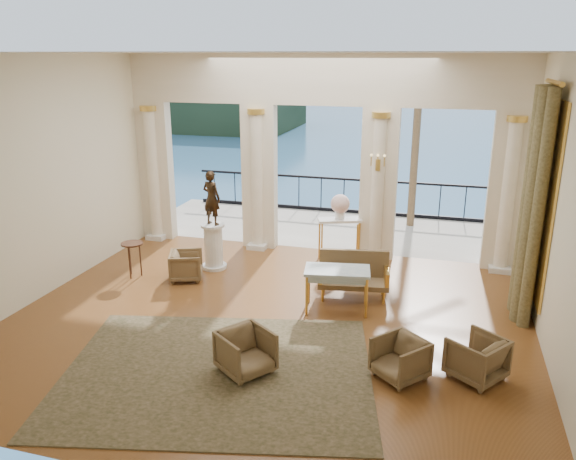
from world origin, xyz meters
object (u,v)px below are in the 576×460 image
(armchair_c, at_px, (477,356))
(armchair_b, at_px, (400,357))
(statue, at_px, (211,198))
(armchair_a, at_px, (246,350))
(side_table, at_px, (132,248))
(settee, at_px, (354,275))
(pedestal, at_px, (214,247))
(console_table, at_px, (340,226))
(armchair_d, at_px, (186,264))
(game_table, at_px, (337,273))

(armchair_c, bearing_deg, armchair_b, -38.14)
(armchair_c, distance_m, statue, 6.27)
(armchair_c, bearing_deg, statue, -83.19)
(armchair_a, relative_size, side_table, 0.97)
(armchair_b, relative_size, settee, 0.48)
(pedestal, height_order, console_table, pedestal)
(console_table, distance_m, side_table, 4.56)
(armchair_b, height_order, statue, statue)
(armchair_b, height_order, armchair_d, armchair_b)
(armchair_c, bearing_deg, side_table, -71.06)
(statue, bearing_deg, pedestal, 78.96)
(armchair_a, distance_m, side_table, 4.58)
(armchair_a, height_order, armchair_c, armchair_a)
(armchair_b, bearing_deg, armchair_c, 55.80)
(statue, bearing_deg, game_table, 171.10)
(armchair_c, distance_m, game_table, 2.92)
(game_table, distance_m, pedestal, 3.29)
(armchair_d, bearing_deg, pedestal, -41.90)
(side_table, bearing_deg, armchair_d, 7.13)
(game_table, bearing_deg, statue, 146.18)
(armchair_b, xyz_separation_m, side_table, (-5.73, 2.42, 0.30))
(statue, bearing_deg, side_table, 47.79)
(statue, height_order, side_table, statue)
(armchair_a, xyz_separation_m, statue, (-2.11, 3.79, 1.22))
(pedestal, xyz_separation_m, console_table, (2.50, 1.40, 0.29))
(armchair_d, bearing_deg, armchair_b, -140.12)
(settee, xyz_separation_m, game_table, (-0.19, -0.71, 0.28))
(pedestal, bearing_deg, settee, -11.53)
(settee, bearing_deg, armchair_a, -117.96)
(game_table, bearing_deg, armchair_d, 160.35)
(game_table, xyz_separation_m, side_table, (-4.42, 0.45, -0.08))
(armchair_b, distance_m, pedestal, 5.43)
(game_table, height_order, pedestal, pedestal)
(armchair_c, height_order, settee, settee)
(pedestal, relative_size, statue, 0.86)
(pedestal, distance_m, console_table, 2.88)
(game_table, relative_size, console_table, 1.20)
(pedestal, xyz_separation_m, side_table, (-1.43, -0.90, 0.15))
(pedestal, bearing_deg, game_table, -24.42)
(statue, xyz_separation_m, console_table, (2.50, 1.40, -0.81))
(armchair_b, height_order, console_table, console_table)
(armchair_a, distance_m, armchair_c, 3.32)
(game_table, xyz_separation_m, console_table, (-0.48, 2.75, 0.05))
(armchair_b, distance_m, game_table, 2.40)
(pedestal, relative_size, side_table, 1.35)
(armchair_a, relative_size, game_table, 0.57)
(game_table, relative_size, statue, 1.08)
(settee, relative_size, game_table, 1.13)
(game_table, height_order, statue, statue)
(pedestal, bearing_deg, side_table, -147.73)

